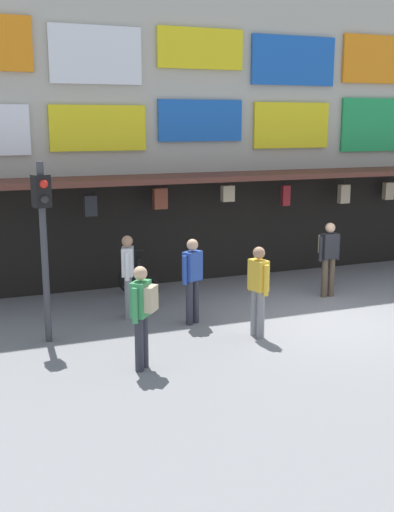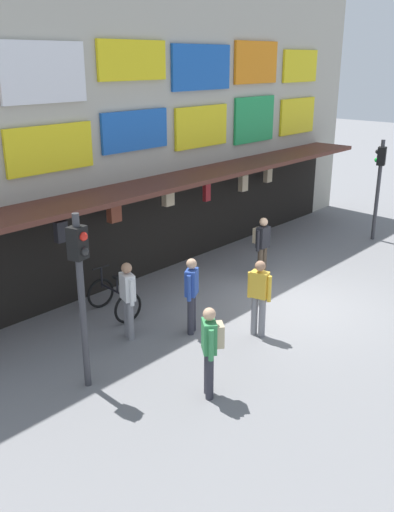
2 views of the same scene
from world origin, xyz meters
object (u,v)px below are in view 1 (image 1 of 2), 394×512
at_px(traffic_light_near, 43,224).
at_px(bicycle_parked, 138,283).
at_px(pedestrian_in_green, 192,276).
at_px(pedestrian_in_yellow, 328,254).
at_px(pedestrian_in_black, 258,287).
at_px(pedestrian_in_blue, 128,272).
at_px(pedestrian_in_purple, 142,310).

height_order(traffic_light_near, bicycle_parked, traffic_light_near).
distance_m(pedestrian_in_green, pedestrian_in_yellow, 3.59).
bearing_deg(pedestrian_in_black, bicycle_parked, 114.64).
distance_m(pedestrian_in_black, pedestrian_in_blue, 2.71).
bearing_deg(pedestrian_in_blue, bicycle_parked, 65.13).
bearing_deg(pedestrian_in_yellow, pedestrian_in_green, -168.44).
relative_size(pedestrian_in_purple, pedestrian_in_green, 1.00).
bearing_deg(pedestrian_in_yellow, traffic_light_near, -173.47).
xyz_separation_m(traffic_light_near, pedestrian_in_black, (3.59, -1.13, -1.19)).
height_order(bicycle_parked, pedestrian_in_green, pedestrian_in_green).
distance_m(bicycle_parked, pedestrian_in_blue, 1.33).
bearing_deg(pedestrian_in_green, traffic_light_near, 179.96).
bearing_deg(pedestrian_in_black, pedestrian_in_yellow, 34.59).
bearing_deg(pedestrian_in_purple, pedestrian_in_blue, 79.71).
bearing_deg(pedestrian_in_purple, pedestrian_in_black, 16.65).
bearing_deg(pedestrian_in_black, traffic_light_near, 162.51).
bearing_deg(pedestrian_in_green, bicycle_parked, 106.19).
bearing_deg(pedestrian_in_green, pedestrian_in_blue, 142.72).
bearing_deg(pedestrian_in_purple, pedestrian_in_green, 50.08).
xyz_separation_m(traffic_light_near, bicycle_parked, (2.20, 1.90, -1.75)).
bearing_deg(pedestrian_in_blue, pedestrian_in_black, -45.57).
relative_size(traffic_light_near, bicycle_parked, 2.60).
height_order(bicycle_parked, pedestrian_in_purple, pedestrian_in_purple).
height_order(pedestrian_in_purple, pedestrian_in_black, same).
distance_m(traffic_light_near, bicycle_parked, 3.39).
relative_size(bicycle_parked, pedestrian_in_blue, 0.73).
relative_size(pedestrian_in_black, pedestrian_in_blue, 1.00).
xyz_separation_m(bicycle_parked, pedestrian_in_purple, (-0.99, -3.74, 0.59)).
distance_m(pedestrian_in_purple, pedestrian_in_black, 2.48).
distance_m(pedestrian_in_black, pedestrian_in_yellow, 3.26).
bearing_deg(pedestrian_in_yellow, pedestrian_in_purple, -153.16).
relative_size(pedestrian_in_green, pedestrian_in_yellow, 1.00).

